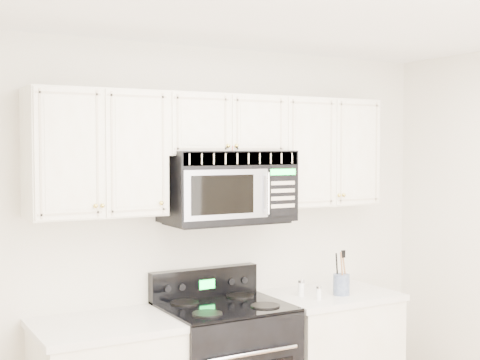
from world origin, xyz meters
TOP-DOWN VIEW (x-y plane):
  - room at (0.00, 0.00)m, footprint 3.51×3.51m
  - upper_cabinets at (0.00, 1.58)m, footprint 2.44×0.37m
  - microwave at (0.04, 1.54)m, footprint 0.83×0.47m
  - utensil_crock at (0.82, 1.34)m, footprint 0.11×0.11m
  - shaker_salt at (0.56, 1.44)m, footprint 0.05×0.05m
  - shaker_pepper at (0.60, 1.30)m, footprint 0.04×0.04m

SIDE VIEW (x-z plane):
  - shaker_pepper at x=0.60m, z-range 0.92..1.01m
  - shaker_salt at x=0.56m, z-range 0.92..1.03m
  - utensil_crock at x=0.82m, z-range 0.84..1.15m
  - room at x=0.00m, z-range 0.00..2.60m
  - microwave at x=0.04m, z-range 1.45..1.91m
  - upper_cabinets at x=0.00m, z-range 1.56..2.31m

